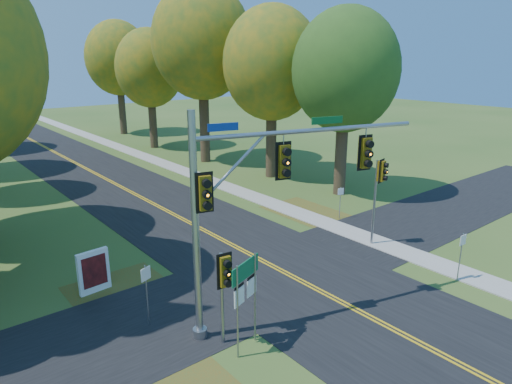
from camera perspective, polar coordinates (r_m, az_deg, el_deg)
ground at (r=20.00m, az=7.41°, el=-11.90°), size 160.00×160.00×0.00m
road_main at (r=19.99m, az=7.41°, el=-11.88°), size 8.00×160.00×0.02m
road_cross at (r=21.25m, az=3.46°, el=-9.95°), size 60.00×6.00×0.02m
centerline_left at (r=19.92m, az=7.21°, el=-11.93°), size 0.10×160.00×0.01m
centerline_right at (r=20.05m, az=7.62°, el=-11.75°), size 0.10×160.00×0.01m
sidewalk_east at (r=24.45m, az=17.60°, el=-6.99°), size 1.60×160.00×0.06m
leaf_patch_w_near at (r=19.63m, az=-15.29°, el=-12.96°), size 4.00×6.00×0.00m
leaf_patch_e at (r=28.30m, az=8.19°, el=-3.14°), size 3.50×8.00×0.00m
tree_e_a at (r=32.08m, az=11.10°, el=14.61°), size 7.20×7.20×12.73m
tree_e_b at (r=36.44m, az=2.00°, el=15.69°), size 7.60×7.60×13.33m
tree_e_c at (r=42.30m, az=-6.76°, el=18.11°), size 8.80×8.80×15.79m
tree_e_d at (r=50.00m, az=-13.15°, el=14.79°), size 7.00×7.00×12.32m
tree_e_e at (r=60.23m, az=-16.85°, el=15.68°), size 7.80×7.80×13.74m
traffic_mast at (r=15.41m, az=0.07°, el=0.07°), size 8.50×2.52×7.95m
east_signal_pole at (r=23.71m, az=15.23°, el=1.37°), size 0.53×0.62×4.61m
ped_signal_pole at (r=15.15m, az=-3.97°, el=-10.67°), size 0.54×0.63×3.45m
route_sign_cluster at (r=15.12m, az=-1.29°, el=-11.74°), size 1.46×0.58×3.30m
info_kiosk at (r=20.35m, az=-19.62°, el=-9.36°), size 1.35×0.30×1.85m
reg_sign_e_north at (r=27.86m, az=10.51°, el=-0.62°), size 0.37×0.15×2.00m
reg_sign_e_south at (r=21.74m, az=24.32°, el=-6.46°), size 0.43×0.07×2.23m
reg_sign_w at (r=17.16m, az=-13.55°, el=-11.18°), size 0.44×0.19×2.39m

